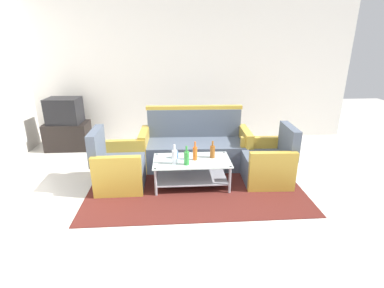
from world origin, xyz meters
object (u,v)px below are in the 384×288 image
at_px(armchair_left, 118,167).
at_px(bottle_clear, 175,157).
at_px(armchair_right, 268,163).
at_px(bottle_green, 187,158).
at_px(tv_stand, 68,136).
at_px(cup, 176,155).
at_px(coffee_table, 192,169).
at_px(television, 64,111).
at_px(bottle_orange, 195,153).
at_px(couch, 195,147).
at_px(bottle_brown, 212,151).

height_order(armchair_left, bottle_clear, armchair_left).
distance_m(armchair_right, bottle_green, 1.29).
bearing_deg(tv_stand, cup, -38.05).
bearing_deg(bottle_green, coffee_table, 61.48).
bearing_deg(television, armchair_left, 130.94).
height_order(armchair_left, cup, armchair_left).
bearing_deg(armchair_right, bottle_orange, 96.70).
relative_size(couch, armchair_right, 2.14).
height_order(armchair_right, bottle_green, armchair_right).
height_order(couch, tv_stand, couch).
xyz_separation_m(armchair_left, bottle_brown, (1.37, -0.01, 0.22)).
xyz_separation_m(armchair_left, coffee_table, (1.06, -0.09, -0.02)).
bearing_deg(coffee_table, bottle_clear, -155.25).
bearing_deg(cup, armchair_right, -0.07).
xyz_separation_m(coffee_table, tv_stand, (-2.31, 1.72, -0.01)).
relative_size(bottle_clear, bottle_brown, 1.12).
height_order(bottle_brown, tv_stand, bottle_brown).
bearing_deg(bottle_clear, television, 138.25).
height_order(armchair_left, armchair_right, same).
bearing_deg(bottle_brown, cup, 177.62).
distance_m(coffee_table, television, 2.92).
distance_m(couch, coffee_table, 0.78).
xyz_separation_m(bottle_brown, bottle_green, (-0.39, -0.23, 0.01)).
distance_m(couch, tv_stand, 2.59).
bearing_deg(bottle_orange, coffee_table, -168.29).
relative_size(armchair_right, bottle_clear, 3.00).
bearing_deg(bottle_brown, bottle_green, -149.80).
relative_size(armchair_left, bottle_green, 3.14).
xyz_separation_m(armchair_left, bottle_green, (0.98, -0.24, 0.23)).
distance_m(coffee_table, bottle_brown, 0.39).
xyz_separation_m(armchair_left, armchair_right, (2.22, 0.01, 0.00)).
height_order(bottle_clear, bottle_green, bottle_clear).
height_order(armchair_right, tv_stand, armchair_right).
bearing_deg(armchair_right, bottle_green, 103.45).
height_order(couch, bottle_clear, couch).
relative_size(couch, bottle_clear, 6.42).
relative_size(bottle_brown, television, 0.40).
height_order(coffee_table, bottle_orange, bottle_orange).
height_order(bottle_brown, television, television).
height_order(couch, armchair_left, couch).
bearing_deg(tv_stand, bottle_orange, -36.07).
distance_m(bottle_orange, cup, 0.30).
relative_size(bottle_green, television, 0.43).
bearing_deg(television, cup, 145.65).
xyz_separation_m(bottle_orange, bottle_green, (-0.13, -0.16, -0.00)).
bearing_deg(television, tv_stand, 90.00).
xyz_separation_m(bottle_clear, cup, (0.02, 0.21, -0.06)).
distance_m(bottle_clear, bottle_brown, 0.58).
height_order(coffee_table, bottle_brown, bottle_brown).
height_order(bottle_brown, bottle_orange, bottle_orange).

